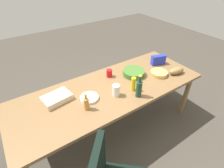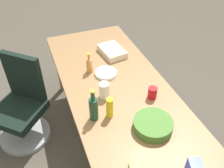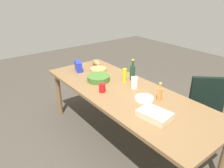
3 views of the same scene
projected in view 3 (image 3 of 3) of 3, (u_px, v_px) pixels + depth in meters
name	position (u px, v px, depth m)	size (l,w,h in m)	color
ground_plane	(123.00, 140.00, 3.04)	(10.00, 10.00, 0.00)	#453F35
conference_table	(124.00, 96.00, 2.75)	(2.55, 0.95, 0.78)	brown
office_chair	(199.00, 113.00, 3.01)	(0.68, 0.68, 0.97)	gray
salad_bowl	(98.00, 78.00, 2.99)	(0.31, 0.31, 0.07)	#406D2B
paper_plate_stack	(144.00, 98.00, 2.50)	(0.22, 0.22, 0.03)	white
mayo_jar	(134.00, 83.00, 2.76)	(0.09, 0.09, 0.15)	white
red_solo_cup	(102.00, 88.00, 2.67)	(0.08, 0.08, 0.11)	red
sheet_cake	(155.00, 115.00, 2.15)	(0.32, 0.22, 0.07)	beige
chip_bowl	(98.00, 70.00, 3.33)	(0.24, 0.24, 0.05)	#DEA857
chip_bag_blue	(78.00, 66.00, 3.34)	(0.22, 0.08, 0.15)	#2234C2
bread_loaf	(97.00, 63.00, 3.55)	(0.24, 0.11, 0.10)	olive
wine_bottle	(132.00, 72.00, 2.99)	(0.08, 0.08, 0.30)	#1C3F2A
dressing_bottle	(160.00, 93.00, 2.47)	(0.07, 0.07, 0.21)	#C8813A
mustard_bottle	(125.00, 75.00, 2.95)	(0.06, 0.06, 0.19)	yellow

